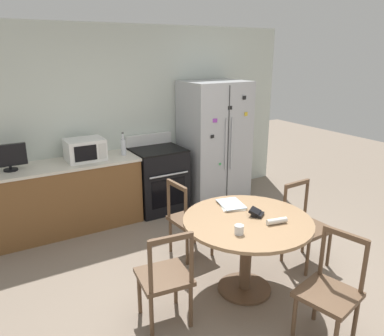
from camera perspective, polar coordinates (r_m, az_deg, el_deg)
The scene contains 17 objects.
ground_plane at distance 3.85m, azimuth 7.64°, elevation -18.50°, with size 14.00×14.00×0.00m, color gray.
back_wall at distance 5.51m, azimuth -9.16°, elevation 7.33°, with size 5.20×0.10×2.60m.
kitchen_counter at distance 5.09m, azimuth -19.59°, elevation -4.30°, with size 2.06×0.64×0.90m.
refrigerator at distance 5.75m, azimuth 3.38°, elevation 3.99°, with size 0.94×0.75×1.83m.
oven_range at distance 5.46m, azimuth -5.17°, elevation -1.65°, with size 0.71×0.68×1.08m.
microwave at distance 5.00m, azimuth -16.01°, elevation 2.73°, with size 0.48×0.39×0.28m.
countertop_tv at distance 4.85m, azimuth -26.13°, elevation 1.57°, with size 0.39×0.16×0.32m.
counter_bottle at distance 5.12m, azimuth -10.41°, elevation 3.24°, with size 0.07×0.07×0.31m.
dining_table at distance 3.60m, azimuth 8.36°, elevation -9.82°, with size 1.20×1.20×0.76m.
dining_chair_left at distance 3.27m, azimuth -4.13°, elevation -16.37°, with size 0.47×0.47×0.90m.
dining_chair_far at distance 4.25m, azimuth -0.46°, elevation -7.86°, with size 0.45×0.45×0.90m.
dining_chair_near at distance 3.28m, azimuth 20.25°, elevation -17.37°, with size 0.50×0.50×0.90m.
dining_chair_right at distance 4.27m, azimuth 16.87°, elevation -8.52°, with size 0.44×0.44×0.90m.
candle_glass at distance 3.25m, azimuth 7.19°, elevation -9.38°, with size 0.08×0.08×0.08m.
folded_napkin at distance 3.48m, azimuth 12.79°, elevation -7.89°, with size 0.20×0.09×0.05m.
wallet at distance 3.61m, azimuth 9.78°, elevation -6.77°, with size 0.17×0.17×0.07m.
mail_stack at distance 3.80m, azimuth 5.97°, elevation -5.56°, with size 0.32×0.36×0.02m.
Camera 1 is at (-2.00, -2.40, 2.25)m, focal length 35.00 mm.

